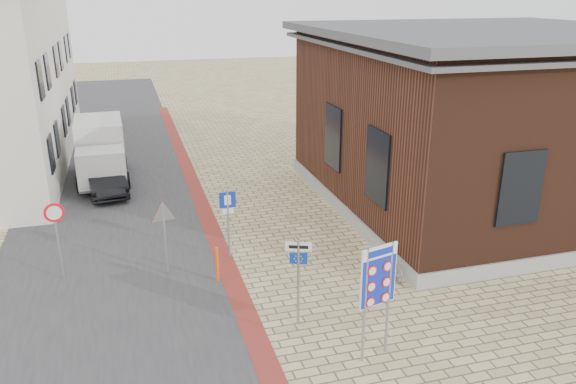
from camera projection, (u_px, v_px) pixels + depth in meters
ground at (331, 325)px, 14.39m from camera, size 120.00×120.00×0.00m
road_strip at (112, 172)px, 26.50m from camera, size 7.00×60.00×0.02m
curb_strip at (200, 200)px, 22.90m from camera, size 0.60×40.00×0.02m
brick_building at (488, 115)px, 21.89m from camera, size 13.00×13.00×6.80m
townhouse_far at (4, 64)px, 31.79m from camera, size 7.40×6.40×8.30m
bike_rack at (388, 264)px, 16.99m from camera, size 0.08×1.80×0.60m
sedan at (104, 176)px, 23.73m from camera, size 2.04×4.29×1.36m
box_truck at (101, 150)px, 25.01m from camera, size 2.27×5.08×2.63m
border_sign at (378, 278)px, 12.47m from camera, size 0.95×0.29×2.85m
essen_sign at (298, 267)px, 13.91m from camera, size 0.63×0.28×2.44m
parking_sign at (228, 213)px, 17.46m from camera, size 0.51×0.07×2.32m
yield_sign at (163, 220)px, 16.38m from camera, size 0.82×0.18×2.32m
speed_sign at (57, 229)px, 16.13m from camera, size 0.57×0.11×2.41m
bollard at (217, 265)px, 16.37m from camera, size 0.12×0.12×1.08m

